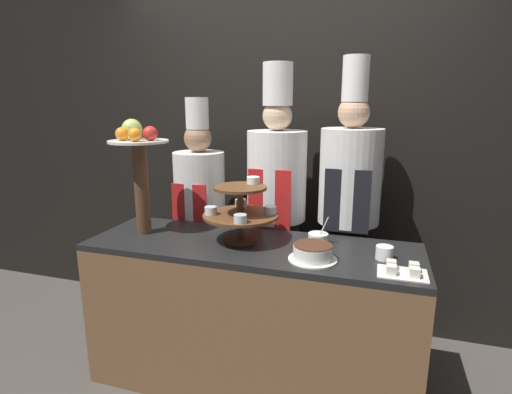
{
  "coord_description": "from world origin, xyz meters",
  "views": [
    {
      "loc": [
        0.66,
        -1.72,
        1.65
      ],
      "look_at": [
        0.0,
        0.4,
        1.13
      ],
      "focal_mm": 28.0,
      "sensor_mm": 36.0,
      "label": 1
    }
  ],
  "objects_px": {
    "cup_white": "(384,253)",
    "serving_bowl_far": "(318,239)",
    "chef_center_right": "(349,204)",
    "tiered_stand": "(241,210)",
    "cake_round": "(313,253)",
    "fruit_pedestal": "(139,158)",
    "chef_center_left": "(276,199)",
    "chef_left": "(200,208)",
    "cake_square_tray": "(403,270)"
  },
  "relations": [
    {
      "from": "cup_white",
      "to": "serving_bowl_far",
      "type": "bearing_deg",
      "value": 160.62
    },
    {
      "from": "tiered_stand",
      "to": "cake_square_tray",
      "type": "xyz_separation_m",
      "value": [
        0.87,
        -0.21,
        -0.17
      ]
    },
    {
      "from": "cup_white",
      "to": "chef_center_right",
      "type": "distance_m",
      "value": 0.56
    },
    {
      "from": "fruit_pedestal",
      "to": "chef_center_right",
      "type": "relative_size",
      "value": 0.35
    },
    {
      "from": "fruit_pedestal",
      "to": "cake_round",
      "type": "bearing_deg",
      "value": -7.13
    },
    {
      "from": "chef_center_right",
      "to": "chef_center_left",
      "type": "bearing_deg",
      "value": 180.0
    },
    {
      "from": "chef_left",
      "to": "tiered_stand",
      "type": "bearing_deg",
      "value": -44.01
    },
    {
      "from": "fruit_pedestal",
      "to": "chef_left",
      "type": "distance_m",
      "value": 0.66
    },
    {
      "from": "fruit_pedestal",
      "to": "tiered_stand",
      "type": "bearing_deg",
      "value": 3.09
    },
    {
      "from": "cup_white",
      "to": "chef_center_left",
      "type": "distance_m",
      "value": 0.86
    },
    {
      "from": "cake_round",
      "to": "cake_square_tray",
      "type": "height_order",
      "value": "cake_round"
    },
    {
      "from": "fruit_pedestal",
      "to": "chef_left",
      "type": "height_order",
      "value": "chef_left"
    },
    {
      "from": "tiered_stand",
      "to": "cup_white",
      "type": "bearing_deg",
      "value": -3.36
    },
    {
      "from": "serving_bowl_far",
      "to": "chef_center_left",
      "type": "bearing_deg",
      "value": 132.19
    },
    {
      "from": "cup_white",
      "to": "chef_center_left",
      "type": "bearing_deg",
      "value": 144.26
    },
    {
      "from": "serving_bowl_far",
      "to": "cake_round",
      "type": "bearing_deg",
      "value": -87.67
    },
    {
      "from": "cake_round",
      "to": "fruit_pedestal",
      "type": "bearing_deg",
      "value": 172.87
    },
    {
      "from": "tiered_stand",
      "to": "chef_left",
      "type": "bearing_deg",
      "value": 135.99
    },
    {
      "from": "fruit_pedestal",
      "to": "chef_center_left",
      "type": "bearing_deg",
      "value": 34.41
    },
    {
      "from": "fruit_pedestal",
      "to": "cake_square_tray",
      "type": "bearing_deg",
      "value": -6.92
    },
    {
      "from": "cake_round",
      "to": "serving_bowl_far",
      "type": "bearing_deg",
      "value": 92.33
    },
    {
      "from": "fruit_pedestal",
      "to": "cake_square_tray",
      "type": "distance_m",
      "value": 1.56
    },
    {
      "from": "cake_square_tray",
      "to": "chef_center_left",
      "type": "relative_size",
      "value": 0.12
    },
    {
      "from": "tiered_stand",
      "to": "serving_bowl_far",
      "type": "distance_m",
      "value": 0.46
    },
    {
      "from": "tiered_stand",
      "to": "chef_center_left",
      "type": "relative_size",
      "value": 0.23
    },
    {
      "from": "chef_left",
      "to": "cup_white",
      "type": "bearing_deg",
      "value": -21.72
    },
    {
      "from": "serving_bowl_far",
      "to": "tiered_stand",
      "type": "bearing_deg",
      "value": -169.64
    },
    {
      "from": "chef_left",
      "to": "chef_center_right",
      "type": "distance_m",
      "value": 1.04
    },
    {
      "from": "chef_left",
      "to": "chef_center_right",
      "type": "height_order",
      "value": "chef_center_right"
    },
    {
      "from": "chef_center_left",
      "to": "tiered_stand",
      "type": "bearing_deg",
      "value": -101.26
    },
    {
      "from": "tiered_stand",
      "to": "chef_center_right",
      "type": "height_order",
      "value": "chef_center_right"
    },
    {
      "from": "fruit_pedestal",
      "to": "chef_center_left",
      "type": "height_order",
      "value": "chef_center_left"
    },
    {
      "from": "chef_center_left",
      "to": "cup_white",
      "type": "bearing_deg",
      "value": -35.74
    },
    {
      "from": "cup_white",
      "to": "cake_square_tray",
      "type": "xyz_separation_m",
      "value": [
        0.08,
        -0.17,
        -0.02
      ]
    },
    {
      "from": "cup_white",
      "to": "chef_center_right",
      "type": "height_order",
      "value": "chef_center_right"
    },
    {
      "from": "cake_round",
      "to": "serving_bowl_far",
      "type": "xyz_separation_m",
      "value": [
        -0.01,
        0.25,
        -0.01
      ]
    },
    {
      "from": "cake_round",
      "to": "chef_left",
      "type": "distance_m",
      "value": 1.1
    },
    {
      "from": "cup_white",
      "to": "chef_left",
      "type": "height_order",
      "value": "chef_left"
    },
    {
      "from": "cake_round",
      "to": "chef_left",
      "type": "xyz_separation_m",
      "value": [
        -0.91,
        0.62,
        0.0
      ]
    },
    {
      "from": "serving_bowl_far",
      "to": "chef_center_right",
      "type": "bearing_deg",
      "value": 70.61
    },
    {
      "from": "serving_bowl_far",
      "to": "cup_white",
      "type": "bearing_deg",
      "value": -19.38
    },
    {
      "from": "cake_round",
      "to": "cup_white",
      "type": "distance_m",
      "value": 0.37
    },
    {
      "from": "cake_square_tray",
      "to": "chef_center_right",
      "type": "distance_m",
      "value": 0.75
    },
    {
      "from": "cake_round",
      "to": "cup_white",
      "type": "bearing_deg",
      "value": 19.25
    },
    {
      "from": "cup_white",
      "to": "serving_bowl_far",
      "type": "distance_m",
      "value": 0.38
    },
    {
      "from": "chef_left",
      "to": "chef_center_right",
      "type": "xyz_separation_m",
      "value": [
        1.03,
        -0.0,
        0.11
      ]
    },
    {
      "from": "chef_center_left",
      "to": "cake_round",
      "type": "bearing_deg",
      "value": -60.56
    },
    {
      "from": "tiered_stand",
      "to": "cup_white",
      "type": "distance_m",
      "value": 0.8
    },
    {
      "from": "tiered_stand",
      "to": "chef_center_right",
      "type": "xyz_separation_m",
      "value": [
        0.56,
        0.45,
        -0.03
      ]
    },
    {
      "from": "cake_round",
      "to": "serving_bowl_far",
      "type": "distance_m",
      "value": 0.25
    }
  ]
}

